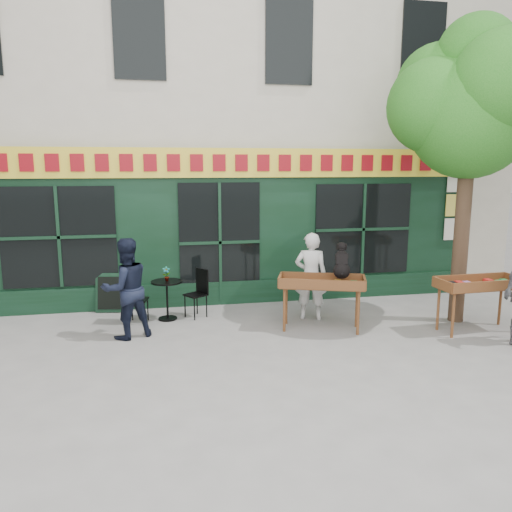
% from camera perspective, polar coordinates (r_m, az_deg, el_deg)
% --- Properties ---
extents(ground, '(80.00, 80.00, 0.00)m').
position_cam_1_polar(ground, '(8.64, -2.08, -9.64)').
color(ground, slate).
rests_on(ground, ground).
extents(building, '(14.00, 7.26, 10.00)m').
position_cam_1_polar(building, '(14.20, -6.29, 18.46)').
color(building, beige).
rests_on(building, ground).
extents(street_tree, '(3.05, 2.90, 5.60)m').
position_cam_1_polar(street_tree, '(10.15, 23.41, 16.06)').
color(street_tree, '#382619').
rests_on(street_tree, ground).
extents(book_cart_center, '(1.62, 1.08, 0.99)m').
position_cam_1_polar(book_cart_center, '(9.06, 7.51, -3.33)').
color(book_cart_center, brown).
rests_on(book_cart_center, ground).
extents(dog, '(0.52, 0.68, 0.60)m').
position_cam_1_polar(dog, '(9.04, 9.78, -0.40)').
color(dog, black).
rests_on(dog, book_cart_center).
extents(woman, '(0.72, 0.59, 1.70)m').
position_cam_1_polar(woman, '(9.66, 6.28, -2.30)').
color(woman, silver).
rests_on(woman, ground).
extents(book_cart_right, '(1.52, 0.68, 0.99)m').
position_cam_1_polar(book_cart_right, '(9.73, 24.17, -3.21)').
color(book_cart_right, brown).
rests_on(book_cart_right, ground).
extents(bistro_table, '(0.60, 0.60, 0.76)m').
position_cam_1_polar(bistro_table, '(9.76, -10.14, -4.10)').
color(bistro_table, black).
rests_on(bistro_table, ground).
extents(bistro_chair_left, '(0.43, 0.42, 0.95)m').
position_cam_1_polar(bistro_chair_left, '(9.69, -13.91, -4.26)').
color(bistro_chair_left, black).
rests_on(bistro_chair_left, ground).
extents(bistro_chair_right, '(0.50, 0.50, 0.95)m').
position_cam_1_polar(bistro_chair_right, '(9.89, -6.53, -3.74)').
color(bistro_chair_right, black).
rests_on(bistro_chair_right, ground).
extents(potted_plant, '(0.16, 0.11, 0.28)m').
position_cam_1_polar(potted_plant, '(9.68, -10.21, -2.01)').
color(potted_plant, gray).
rests_on(potted_plant, bistro_table).
extents(man_left, '(1.04, 0.95, 1.74)m').
position_cam_1_polar(man_left, '(8.83, -14.63, -3.62)').
color(man_left, black).
rests_on(man_left, ground).
extents(chalkboard, '(0.58, 0.28, 0.79)m').
position_cam_1_polar(chalkboard, '(10.57, -16.41, -4.06)').
color(chalkboard, black).
rests_on(chalkboard, ground).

